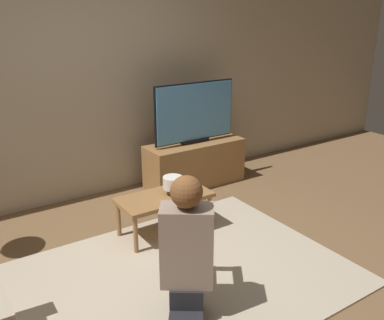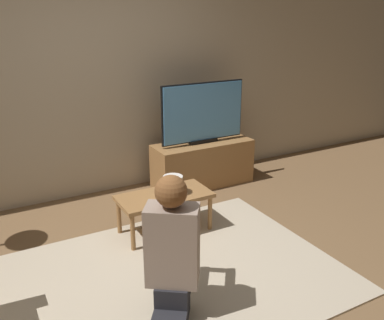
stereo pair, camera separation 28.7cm
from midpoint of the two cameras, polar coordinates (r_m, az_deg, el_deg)
name	(u,v)px [view 1 (the left image)]	position (r m, az deg, el deg)	size (l,w,h in m)	color
ground_plane	(176,279)	(3.44, -4.69, -15.65)	(10.00, 10.00, 0.00)	brown
wall_back	(76,79)	(4.66, -16.97, 10.31)	(10.00, 0.06, 2.60)	tan
rug	(176,279)	(3.43, -4.69, -15.54)	(2.65, 1.90, 0.02)	#BCAD93
tv_stand	(195,164)	(5.01, -1.26, -0.51)	(1.17, 0.42, 0.52)	olive
tv	(195,113)	(4.84, -1.34, 6.32)	(1.03, 0.08, 0.69)	black
coffee_table	(164,200)	(3.91, -5.81, -5.39)	(0.85, 0.42, 0.38)	olive
person_kneeling	(187,248)	(2.80, -3.71, -11.71)	(0.64, 0.76, 1.01)	#232328
table_lamp	(173,184)	(3.87, -4.71, -3.21)	(0.18, 0.18, 0.17)	#4C3823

